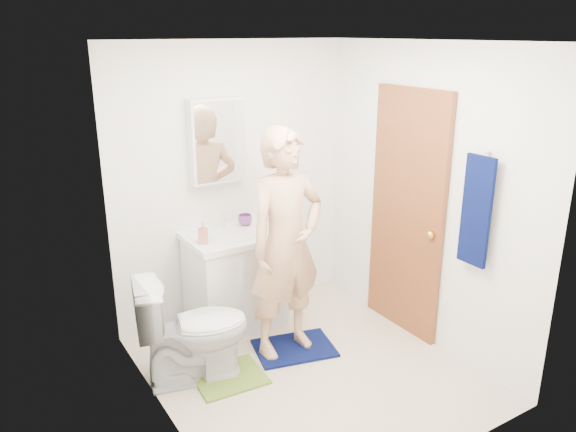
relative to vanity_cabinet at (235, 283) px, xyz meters
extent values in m
cube|color=beige|center=(0.15, -0.91, -0.41)|extent=(2.20, 2.40, 0.02)
cube|color=white|center=(0.15, -0.91, 2.01)|extent=(2.20, 2.40, 0.02)
cube|color=white|center=(0.15, 0.30, 0.80)|extent=(2.20, 0.02, 2.40)
cube|color=white|center=(0.15, -2.12, 0.80)|extent=(2.20, 0.02, 2.40)
cube|color=white|center=(-0.96, -0.91, 0.80)|extent=(0.02, 2.40, 2.40)
cube|color=white|center=(1.26, -0.91, 0.80)|extent=(0.02, 2.40, 2.40)
cube|color=white|center=(0.00, 0.00, 0.00)|extent=(0.75, 0.55, 0.80)
cube|color=white|center=(0.00, 0.00, 0.43)|extent=(0.79, 0.59, 0.05)
cylinder|color=white|center=(0.00, 0.00, 0.44)|extent=(0.40, 0.40, 0.03)
cylinder|color=silver|center=(0.00, 0.18, 0.51)|extent=(0.03, 0.03, 0.12)
cube|color=white|center=(0.00, 0.22, 1.20)|extent=(0.50, 0.12, 0.70)
cube|color=white|center=(0.00, 0.16, 1.20)|extent=(0.46, 0.01, 0.66)
cube|color=#9B532A|center=(1.22, -0.76, 0.62)|extent=(0.05, 0.80, 2.05)
sphere|color=gold|center=(1.18, -1.08, 0.55)|extent=(0.07, 0.07, 0.07)
cube|color=#070F43|center=(1.18, -1.48, 0.85)|extent=(0.03, 0.24, 0.80)
cylinder|color=silver|center=(1.22, -1.48, 1.27)|extent=(0.06, 0.02, 0.02)
imported|color=white|center=(-0.62, -0.56, 0.01)|extent=(0.88, 0.63, 0.81)
cube|color=#070F43|center=(0.21, -0.62, -0.39)|extent=(0.71, 0.58, 0.02)
cube|color=olive|center=(-0.42, -0.70, -0.39)|extent=(0.53, 0.46, 0.02)
imported|color=#D26B62|center=(-0.30, -0.07, 0.54)|extent=(0.10, 0.10, 0.17)
imported|color=#73397F|center=(0.18, 0.13, 0.50)|extent=(0.15, 0.15, 0.10)
imported|color=tan|center=(0.15, -0.59, 0.52)|extent=(0.68, 0.48, 1.79)
camera|label=1|loc=(-1.94, -3.98, 2.06)|focal=35.00mm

